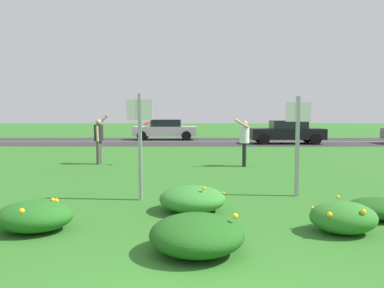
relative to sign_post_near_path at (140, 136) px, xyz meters
The scene contains 15 objects.
ground_plane 6.51m from the sign_post_near_path, 79.36° to the left, with size 120.00×120.00×0.00m, color #2D6B23.
highway_strip 17.78m from the sign_post_near_path, 86.20° to the left, with size 120.00×7.96×0.01m, color #2D2D30.
highway_center_stripe 17.78m from the sign_post_near_path, 86.20° to the left, with size 120.00×0.16×0.00m, color yellow.
daylily_clump_front_left 4.38m from the sign_post_near_path, 33.48° to the right, with size 1.05×0.89×0.52m.
daylily_clump_front_center 2.89m from the sign_post_near_path, 121.53° to the right, with size 1.22×1.10×0.51m.
daylily_clump_mid_center 4.88m from the sign_post_near_path, 18.05° to the right, with size 1.15×0.94×0.40m.
daylily_clump_mid_left 1.90m from the sign_post_near_path, 40.51° to the right, with size 1.28×1.25×0.54m.
daylily_clump_near_camera 3.63m from the sign_post_near_path, 69.43° to the right, with size 1.29×1.30×0.57m.
sign_post_near_path is the anchor object (origin of this frame).
sign_post_by_roadside 3.54m from the sign_post_near_path, ahead, with size 0.56×0.10×2.27m.
person_thrower_dark_shirt 6.49m from the sign_post_near_path, 111.48° to the left, with size 0.52×0.51×1.85m.
person_catcher_white_shirt 6.20m from the sign_post_near_path, 61.52° to the left, with size 0.55×0.51×1.71m.
frisbee_red 5.71m from the sign_post_near_path, 95.37° to the left, with size 0.25×0.23×0.15m.
car_black_center_left 17.36m from the sign_post_near_path, 66.39° to the left, with size 4.50×2.00×1.45m.
car_silver_center_right 19.51m from the sign_post_near_path, 92.67° to the left, with size 4.50×2.00×1.45m.
Camera 1 is at (0.00, -3.17, 1.89)m, focal length 36.44 mm.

